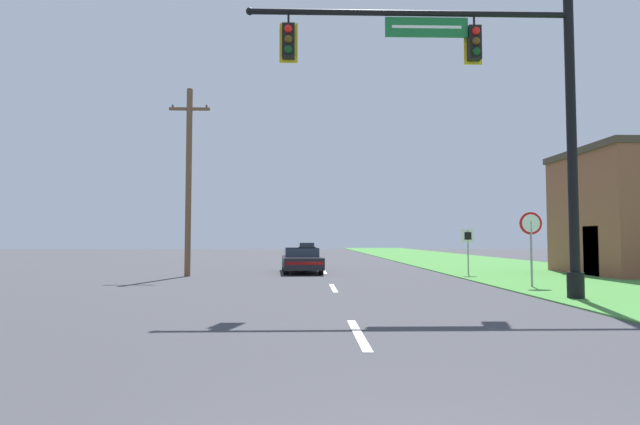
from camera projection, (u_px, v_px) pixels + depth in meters
The scene contains 8 objects.
grass_verge_right at pixel (480, 263), 32.79m from camera, with size 10.00×110.00×0.04m.
road_center_line at pixel (325, 272), 24.53m from camera, with size 0.16×34.80×0.01m.
signal_mast at pixel (495, 105), 13.69m from camera, with size 9.18×0.47×8.71m.
car_ahead at pixel (301, 260), 24.35m from camera, with size 2.13×4.73×1.19m.
far_car at pixel (307, 248), 54.92m from camera, with size 1.82×4.53×1.19m.
stop_sign at pixel (531, 232), 16.82m from camera, with size 0.76×0.07×2.50m.
route_sign_post at pixel (468, 241), 22.05m from camera, with size 0.55×0.06×2.03m.
utility_pole_near at pixel (189, 178), 22.05m from camera, with size 1.80×0.26×8.33m.
Camera 1 is at (-0.89, -2.63, 1.64)m, focal length 28.00 mm.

